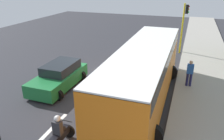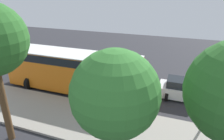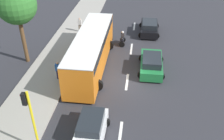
# 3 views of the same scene
# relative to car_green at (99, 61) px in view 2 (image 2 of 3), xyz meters

# --- Properties ---
(ground_plane) EXTENTS (40.00, 60.00, 0.10)m
(ground_plane) POSITION_rel_car_green_xyz_m (2.00, 2.10, -0.76)
(ground_plane) COLOR #2D2D33
(sidewalk) EXTENTS (4.00, 60.00, 0.15)m
(sidewalk) POSITION_rel_car_green_xyz_m (9.00, 2.10, -0.64)
(sidewalk) COLOR #9E998E
(sidewalk) RESTS_ON ground
(lane_stripe_far_north) EXTENTS (0.20, 2.40, 0.01)m
(lane_stripe_far_north) POSITION_rel_car_green_xyz_m (2.00, -9.90, -0.71)
(lane_stripe_far_north) COLOR white
(lane_stripe_far_north) RESTS_ON ground
(lane_stripe_north) EXTENTS (0.20, 2.40, 0.01)m
(lane_stripe_north) POSITION_rel_car_green_xyz_m (2.00, -3.90, -0.71)
(lane_stripe_north) COLOR white
(lane_stripe_north) RESTS_ON ground
(lane_stripe_mid) EXTENTS (0.20, 2.40, 0.01)m
(lane_stripe_mid) POSITION_rel_car_green_xyz_m (2.00, 2.10, -0.71)
(lane_stripe_mid) COLOR white
(lane_stripe_mid) RESTS_ON ground
(lane_stripe_south) EXTENTS (0.20, 2.40, 0.01)m
(lane_stripe_south) POSITION_rel_car_green_xyz_m (2.00, 8.10, -0.71)
(lane_stripe_south) COLOR white
(lane_stripe_south) RESTS_ON ground
(car_green) EXTENTS (2.33, 4.44, 1.52)m
(car_green) POSITION_rel_car_green_xyz_m (0.00, 0.00, 0.00)
(car_green) COLOR #1E7238
(car_green) RESTS_ON ground
(car_black) EXTENTS (2.36, 4.43, 1.52)m
(car_black) POSITION_rel_car_green_xyz_m (0.20, -8.14, 0.00)
(car_black) COLOR black
(car_black) RESTS_ON ground
(car_white) EXTENTS (2.16, 4.01, 1.52)m
(car_white) POSITION_rel_car_green_xyz_m (3.83, 8.66, -0.00)
(car_white) COLOR white
(car_white) RESTS_ON ground
(city_bus) EXTENTS (3.20, 11.00, 3.16)m
(city_bus) POSITION_rel_car_green_xyz_m (5.43, 0.02, 1.13)
(city_bus) COLOR orange
(city_bus) RESTS_ON ground
(motorcycle) EXTENTS (0.60, 1.30, 1.53)m
(motorcycle) POSITION_rel_car_green_xyz_m (3.03, -4.83, -0.07)
(motorcycle) COLOR black
(motorcycle) RESTS_ON ground
(pedestrian_by_tree) EXTENTS (0.40, 0.24, 1.69)m
(pedestrian_by_tree) POSITION_rel_car_green_xyz_m (7.79, 2.57, 0.35)
(pedestrian_by_tree) COLOR #1E1E4C
(pedestrian_by_tree) RESTS_ON sidewalk
(traffic_light_corner) EXTENTS (0.49, 0.24, 4.50)m
(traffic_light_corner) POSITION_rel_car_green_xyz_m (6.85, 9.95, 2.22)
(traffic_light_corner) COLOR yellow
(traffic_light_corner) RESTS_ON ground
(street_tree_north) EXTENTS (3.08, 3.08, 5.96)m
(street_tree_north) POSITION_rel_car_green_xyz_m (12.61, 6.16, 3.67)
(street_tree_north) COLOR brown
(street_tree_north) RESTS_ON ground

